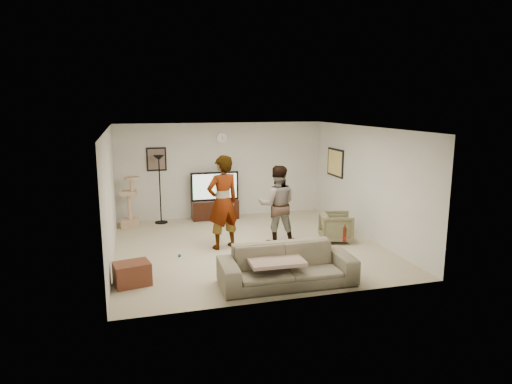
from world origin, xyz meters
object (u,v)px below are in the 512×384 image
object	(u,v)px
beer_bottle	(345,234)
tv	(215,186)
sofa	(287,265)
side_table	(132,274)
floor_lamp	(160,190)
person_right	(277,205)
tv_stand	(215,209)
armchair	(336,227)
cat_tree	(129,202)
person_left	(223,202)

from	to	relation	value
beer_bottle	tv	bearing A→B (deg)	106.76
sofa	beer_bottle	distance (m)	1.14
tv	side_table	xyz separation A→B (m)	(-2.15, -4.00, -0.68)
floor_lamp	person_right	world-z (taller)	floor_lamp
tv_stand	armchair	size ratio (longest dim) A/B	1.74
cat_tree	sofa	world-z (taller)	cat_tree
person_left	beer_bottle	bearing A→B (deg)	109.21
person_left	side_table	xyz separation A→B (m)	(-1.87, -1.52, -0.79)
floor_lamp	tv	bearing A→B (deg)	2.51
side_table	beer_bottle	bearing A→B (deg)	-10.69
cat_tree	person_left	xyz separation A→B (m)	(1.89, -2.23, 0.35)
tv	armchair	world-z (taller)	tv
side_table	person_left	bearing A→B (deg)	39.24
person_left	armchair	distance (m)	2.59
armchair	person_right	bearing A→B (deg)	95.95
tv_stand	armchair	xyz separation A→B (m)	(2.22, -2.66, 0.06)
person_left	sofa	xyz separation A→B (m)	(0.64, -2.20, -0.65)
armchair	side_table	distance (m)	4.57
person_right	side_table	world-z (taller)	person_right
tv_stand	person_right	xyz separation A→B (m)	(0.92, -2.44, 0.60)
tv	person_right	bearing A→B (deg)	-69.31
sofa	armchair	bearing A→B (deg)	48.74
cat_tree	beer_bottle	size ratio (longest dim) A/B	5.04
floor_lamp	armchair	bearing A→B (deg)	-35.64
cat_tree	person_right	world-z (taller)	person_right
cat_tree	person_right	xyz separation A→B (m)	(3.09, -2.20, 0.22)
person_left	tv	bearing A→B (deg)	-114.77
person_left	floor_lamp	bearing A→B (deg)	-83.29
person_left	beer_bottle	xyz separation A→B (m)	(1.69, -2.20, -0.20)
person_right	side_table	xyz separation A→B (m)	(-3.07, -1.56, -0.66)
floor_lamp	person_right	xyz separation A→B (m)	(2.33, -2.38, -0.01)
tv	side_table	distance (m)	4.59
person_right	person_left	bearing A→B (deg)	14.30
cat_tree	beer_bottle	xyz separation A→B (m)	(3.57, -4.43, 0.16)
floor_lamp	beer_bottle	xyz separation A→B (m)	(2.81, -4.61, -0.07)
sofa	armchair	size ratio (longest dim) A/B	3.27
tv_stand	sofa	world-z (taller)	sofa
side_table	sofa	bearing A→B (deg)	-14.95
tv	beer_bottle	bearing A→B (deg)	-73.24
floor_lamp	person_left	bearing A→B (deg)	-64.97
tv_stand	cat_tree	bearing A→B (deg)	-173.61
tv_stand	person_left	bearing A→B (deg)	-96.45
cat_tree	person_right	bearing A→B (deg)	-35.42
person_left	armchair	bearing A→B (deg)	157.44
person_left	person_right	bearing A→B (deg)	163.39
tv_stand	person_right	bearing A→B (deg)	-69.31
person_left	tv_stand	bearing A→B (deg)	-114.77
tv	side_table	world-z (taller)	tv
tv_stand	cat_tree	world-z (taller)	cat_tree
armchair	side_table	xyz separation A→B (m)	(-4.36, -1.34, -0.12)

